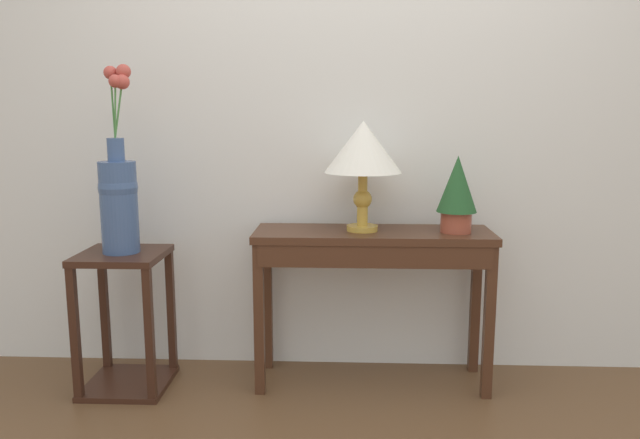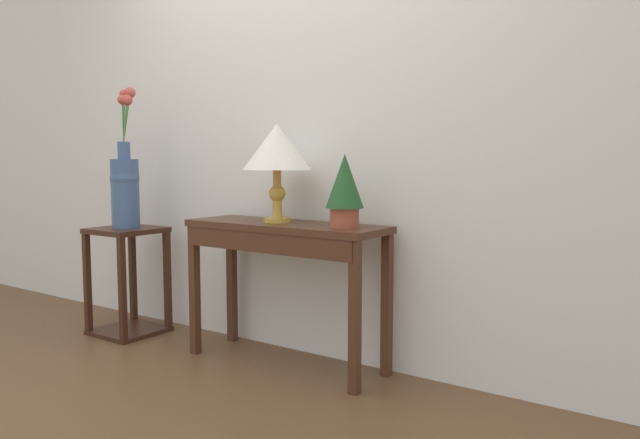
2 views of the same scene
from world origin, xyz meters
name	(u,v)px [view 1 (image 1 of 2)]	position (x,y,z in m)	size (l,w,h in m)	color
back_wall_with_art	(354,88)	(0.00, 1.32, 1.40)	(9.00, 0.10, 2.80)	silver
console_table	(373,257)	(0.09, 1.03, 0.62)	(1.10, 0.36, 0.74)	#472819
table_lamp	(363,150)	(0.04, 1.05, 1.11)	(0.35, 0.35, 0.50)	gold
potted_plant_on_console	(457,191)	(0.46, 1.03, 0.93)	(0.18, 0.18, 0.35)	#9E4733
pedestal_stand_left	(126,321)	(-1.06, 0.95, 0.33)	(0.38, 0.38, 0.65)	#381E14
flower_vase_tall	(119,193)	(-1.06, 0.95, 0.93)	(0.17, 0.17, 0.84)	#3D5684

